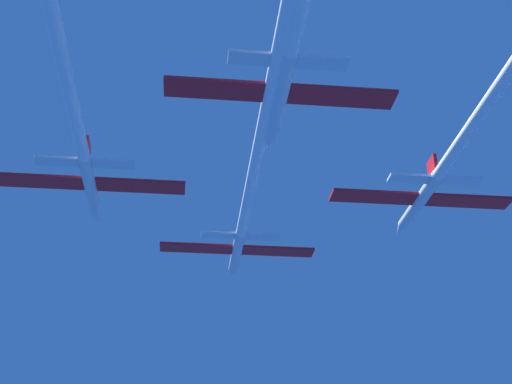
# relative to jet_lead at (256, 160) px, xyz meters

# --- Properties ---
(jet_lead) EXTENTS (19.58, 75.31, 3.24)m
(jet_lead) POSITION_rel_jet_lead_xyz_m (0.00, 0.00, 0.00)
(jet_lead) COLOR white
(jet_left_wing) EXTENTS (19.58, 78.37, 3.24)m
(jet_left_wing) POSITION_rel_jet_lead_xyz_m (-16.64, -18.95, -0.59)
(jet_left_wing) COLOR white
(jet_right_wing) EXTENTS (19.58, 62.98, 3.24)m
(jet_right_wing) POSITION_rel_jet_lead_xyz_m (18.31, -12.36, -0.79)
(jet_right_wing) COLOR white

